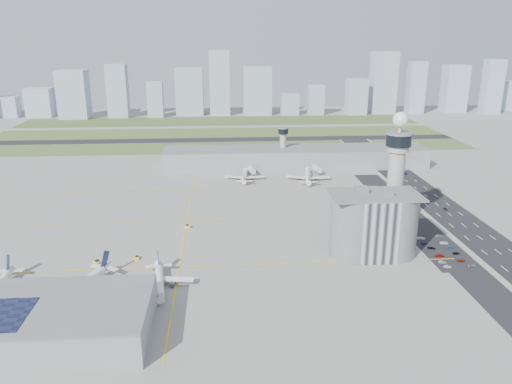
{
  "coord_description": "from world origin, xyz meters",
  "views": [
    {
      "loc": [
        -19.87,
        -239.34,
        101.5
      ],
      "look_at": [
        0.0,
        35.0,
        15.0
      ],
      "focal_mm": 35.0,
      "sensor_mm": 36.0,
      "label": 1
    }
  ],
  "objects": [
    {
      "name": "tug_4",
      "position": [
        -4.39,
        108.69,
        0.87
      ],
      "size": [
        3.63,
        3.51,
        1.75
      ],
      "primitive_type": null,
      "rotation": [
        0.0,
        0.0,
        -2.27
      ],
      "color": "#DEBC09",
      "rests_on": "ground"
    },
    {
      "name": "admin_building",
      "position": [
        51.99,
        -22.0,
        15.3
      ],
      "size": [
        42.0,
        24.0,
        33.5
      ],
      "color": "#B2B2B7",
      "rests_on": "ground"
    },
    {
      "name": "skyline_bldg_15",
      "position": [
        302.83,
        435.54,
        31.7
      ],
      "size": [
        30.25,
        24.2,
        63.4
      ],
      "primitive_type": "cube",
      "color": "#9EADC1",
      "rests_on": "ground"
    },
    {
      "name": "car_lot_2",
      "position": [
        84.06,
        -27.18,
        0.61
      ],
      "size": [
        4.58,
        2.51,
        1.22
      ],
      "primitive_type": "imported",
      "rotation": [
        0.0,
        0.0,
        1.69
      ],
      "color": "#AD1412",
      "rests_on": "ground"
    },
    {
      "name": "skyline_bldg_12",
      "position": [
        162.17,
        421.29,
        23.44
      ],
      "size": [
        26.14,
        20.92,
        46.89
      ],
      "primitive_type": "cube",
      "color": "#9EADC1",
      "rests_on": "ground"
    },
    {
      "name": "skyline_bldg_3",
      "position": [
        -252.58,
        431.35,
        18.47
      ],
      "size": [
        32.3,
        25.84,
        36.93
      ],
      "primitive_type": "cube",
      "color": "#9EADC1",
      "rests_on": "ground"
    },
    {
      "name": "car_lot_1",
      "position": [
        82.21,
        -34.23,
        0.6
      ],
      "size": [
        3.81,
        1.88,
        1.2
      ],
      "primitive_type": "imported",
      "rotation": [
        0.0,
        0.0,
        1.4
      ],
      "color": "gray",
      "rests_on": "ground"
    },
    {
      "name": "skyline_bldg_16",
      "position": [
        345.49,
        415.96,
        35.78
      ],
      "size": [
        23.04,
        18.43,
        71.56
      ],
      "primitive_type": "cube",
      "color": "#9EADC1",
      "rests_on": "ground"
    },
    {
      "name": "near_terminal",
      "position": [
        -88.07,
        -82.02,
        6.43
      ],
      "size": [
        84.0,
        42.0,
        13.0
      ],
      "color": "gray",
      "rests_on": "ground"
    },
    {
      "name": "jet_bridge_far_1",
      "position": [
        52.0,
        132.0,
        2.85
      ],
      "size": [
        5.39,
        14.31,
        5.7
      ],
      "primitive_type": null,
      "rotation": [
        0.0,
        0.0,
        -1.4
      ],
      "color": "silver",
      "rests_on": "ground"
    },
    {
      "name": "tug_1",
      "position": [
        -78.31,
        -23.53,
        1.0
      ],
      "size": [
        4.17,
        3.91,
        2.0
      ],
      "primitive_type": null,
      "rotation": [
        0.0,
        0.0,
        -2.18
      ],
      "color": "gold",
      "rests_on": "ground"
    },
    {
      "name": "skyline_bldg_13",
      "position": [
        201.27,
        433.27,
        40.6
      ],
      "size": [
        32.26,
        25.81,
        81.2
      ],
      "primitive_type": "cube",
      "color": "#9EADC1",
      "rests_on": "ground"
    },
    {
      "name": "airplane_near_b",
      "position": [
        -78.89,
        -50.14,
        5.53
      ],
      "size": [
        46.73,
        49.73,
        11.06
      ],
      "primitive_type": null,
      "rotation": [
        0.0,
        0.0,
        -1.99
      ],
      "color": "white",
      "rests_on": "ground"
    },
    {
      "name": "skyline_bldg_2",
      "position": [
        -291.25,
        430.16,
        13.39
      ],
      "size": [
        22.81,
        18.25,
        26.79
      ],
      "primitive_type": "cube",
      "color": "#9EADC1",
      "rests_on": "ground"
    },
    {
      "name": "car_lot_0",
      "position": [
        82.48,
        -39.11,
        0.63
      ],
      "size": [
        3.79,
        1.67,
        1.27
      ],
      "primitive_type": "imported",
      "rotation": [
        0.0,
        0.0,
        1.53
      ],
      "color": "white",
      "rests_on": "ground"
    },
    {
      "name": "skyline_bldg_9",
      "position": [
        30.27,
        432.32,
        31.06
      ],
      "size": [
        36.96,
        29.57,
        62.11
      ],
      "primitive_type": "cube",
      "color": "#9EADC1",
      "rests_on": "ground"
    },
    {
      "name": "tug_0",
      "position": [
        -83.32,
        -41.72,
        0.9
      ],
      "size": [
        3.05,
        3.63,
        1.8
      ],
      "primitive_type": null,
      "rotation": [
        0.0,
        0.0,
        2.79
      ],
      "color": "#F2A81B",
      "rests_on": "ground"
    },
    {
      "name": "car_lot_10",
      "position": [
        92.76,
        -12.54,
        0.63
      ],
      "size": [
        4.68,
        2.49,
        1.25
      ],
      "primitive_type": "imported",
      "rotation": [
        0.0,
        0.0,
        1.48
      ],
      "color": "white",
      "rests_on": "ground"
    },
    {
      "name": "jet_bridge_near_1",
      "position": [
        -83.0,
        -61.0,
        2.85
      ],
      "size": [
        5.39,
        14.31,
        5.7
      ],
      "primitive_type": null,
      "rotation": [
        0.0,
        0.0,
        1.4
      ],
      "color": "silver",
      "rests_on": "ground"
    },
    {
      "name": "car_hw_4",
      "position": [
        108.12,
        177.6,
        0.57
      ],
      "size": [
        1.4,
        3.34,
        1.13
      ],
      "primitive_type": "imported",
      "rotation": [
        0.0,
        0.0,
        -0.02
      ],
      "color": "gray",
      "rests_on": "ground"
    },
    {
      "name": "skyline_bldg_17",
      "position": [
        382.05,
        443.29,
        20.53
      ],
      "size": [
        22.64,
        18.11,
        41.06
      ],
      "primitive_type": "cube",
      "color": "#9EADC1",
      "rests_on": "ground"
    },
    {
      "name": "skyline_bldg_7",
      "position": [
        -59.44,
        436.89,
        30.61
      ],
      "size": [
        35.76,
        28.61,
        61.22
      ],
      "primitive_type": "cube",
      "color": "#9EADC1",
      "rests_on": "ground"
    },
    {
      "name": "skyline_bldg_6",
      "position": [
        -102.68,
        417.9,
        22.6
      ],
      "size": [
        20.04,
        16.03,
        45.2
      ],
      "primitive_type": "cube",
      "color": "#9EADC1",
      "rests_on": "ground"
    },
    {
      "name": "grass_strip_2",
      "position": [
        -20.0,
        380.0,
        0.04
      ],
      "size": [
        480.0,
        70.0,
        0.08
      ],
      "primitive_type": "cube",
      "color": "#415A2A",
      "rests_on": "ground"
    },
    {
      "name": "car_lot_11",
      "position": [
        94.06,
        -3.22,
        0.58
      ],
      "size": [
        4.03,
        1.66,
        1.17
      ],
      "primitive_type": "imported",
      "rotation": [
        0.0,
        0.0,
        1.58
      ],
      "color": "gray",
      "rests_on": "ground"
    },
    {
      "name": "tug_5",
      "position": [
        37.21,
        111.53,
        0.92
      ],
      "size": [
        3.75,
        3.2,
        1.84
      ],
      "primitive_type": null,
      "rotation": [
        0.0,
        0.0,
        1.95
      ],
      "color": "#FDAF12",
      "rests_on": "ground"
    },
    {
      "name": "barrier_left",
      "position": [
        101.0,
        0.0,
        0.6
      ],
      "size": [
        0.6,
        500.0,
        1.2
      ],
      "primitive_type": "cube",
      "color": "#9E9E99",
      "rests_on": "ground"
    },
    {
      "name": "car_lot_3",
      "position": [
        83.8,
        -18.08,
        0.57
      ],
      "size": [
        4.14,
        2.22,
        1.14
      ],
      "primitive_type": "imported",
      "rotation": [
        0.0,
        0.0,
        1.41
      ],
      "color": "black",
      "rests_on": "ground"
    },
    {
      "name": "car_lot_9",
      "position": [
        93.25,
        -18.36,
        0.64
      ],
      "size": [
        4.0,
        1.68,
        1.28
      ],
      "primitive_type": "imported",
      "rotation": [
        0.0,
        0.0,
        1.49
      ],
      "color": "navy",
      "rests_on": "ground"
    },
    {
      "name": "car_lot_8",
      "position": [
        93.21,
        -25.06,
        0.59
      ],
      "size": [
        3.6,
        1.86,
        1.17
      ],
      "primitive_type": "imported",
      "rotation": [
        0.0,
        0.0,
        1.71
      ],
      "color": "black",
      "rests_on": "ground"
    },
    {
      "name": "control_tower",
      "position": [
        72.0,
        8.0,
        35.04
      ],
      "size": [
        14.0,
        14.0,
        64.5
      ],
      "color": "#ADAAA5",
      "rests_on": "ground"
    },
    {
      "name": "jet_bridge_far_0",
      "position": [
        2.0,
        132.0,
        2.85
      ],
      "size": [
        5.39,
        14.31,
        5.7
      ],
      "primitive_type": null,
      "rotation": [
        0.0,
        0.0,
        -1.4
      ],
      "color": "silver",
      "rests_on": "ground"
    },
    {
      "name": "landside_road",
      "position": [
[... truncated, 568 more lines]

